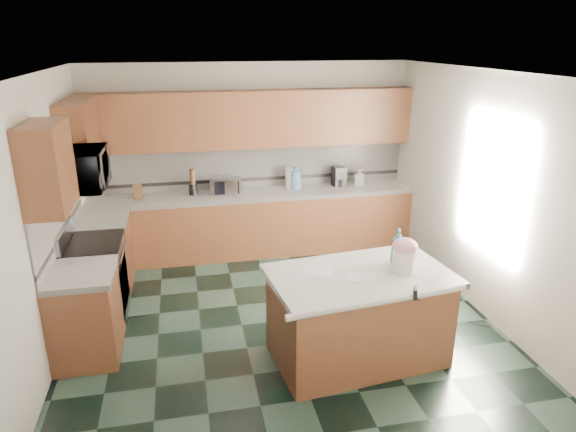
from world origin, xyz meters
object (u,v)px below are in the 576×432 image
object	(u,v)px
island_top	(360,276)
treat_jar	(404,261)
island_base	(358,319)
knife_block	(138,191)
coffee_maker	(339,176)
toaster_oven	(226,186)
soap_bottle_island	(398,247)

from	to	relation	value
island_top	treat_jar	size ratio (longest dim) A/B	7.47
island_base	treat_jar	distance (m)	0.73
knife_block	treat_jar	bearing A→B (deg)	-48.28
island_base	island_top	bearing A→B (deg)	-6.70
island_top	knife_block	bearing A→B (deg)	120.71
treat_jar	coffee_maker	size ratio (longest dim) A/B	0.78
island_top	knife_block	distance (m)	3.62
island_top	coffee_maker	world-z (taller)	coffee_maker
knife_block	coffee_maker	distance (m)	2.88
treat_jar	island_base	bearing A→B (deg)	-166.16
island_top	treat_jar	world-z (taller)	treat_jar
toaster_oven	coffee_maker	xyz separation A→B (m)	(1.67, 0.03, 0.03)
island_base	soap_bottle_island	xyz separation A→B (m)	(0.42, 0.13, 0.67)
island_base	soap_bottle_island	bearing A→B (deg)	9.99
island_base	coffee_maker	xyz separation A→B (m)	(0.68, 2.91, 0.64)
soap_bottle_island	knife_block	world-z (taller)	soap_bottle_island
treat_jar	soap_bottle_island	bearing A→B (deg)	106.85
soap_bottle_island	toaster_oven	xyz separation A→B (m)	(-1.41, 2.75, -0.07)
soap_bottle_island	coffee_maker	distance (m)	2.79
island_top	soap_bottle_island	xyz separation A→B (m)	(0.42, 0.13, 0.21)
island_base	island_top	distance (m)	0.46
treat_jar	toaster_oven	distance (m)	3.24
soap_bottle_island	knife_block	size ratio (longest dim) A/B	1.81
toaster_oven	coffee_maker	size ratio (longest dim) A/B	1.32
knife_block	coffee_maker	size ratio (longest dim) A/B	0.69
island_base	treat_jar	size ratio (longest dim) A/B	7.03
island_top	coffee_maker	xyz separation A→B (m)	(0.68, 2.91, 0.18)
island_top	treat_jar	distance (m)	0.43
treat_jar	coffee_maker	xyz separation A→B (m)	(0.27, 2.95, 0.03)
toaster_oven	island_top	bearing A→B (deg)	-49.42
coffee_maker	island_top	bearing A→B (deg)	-107.08
soap_bottle_island	coffee_maker	size ratio (longest dim) A/B	1.25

